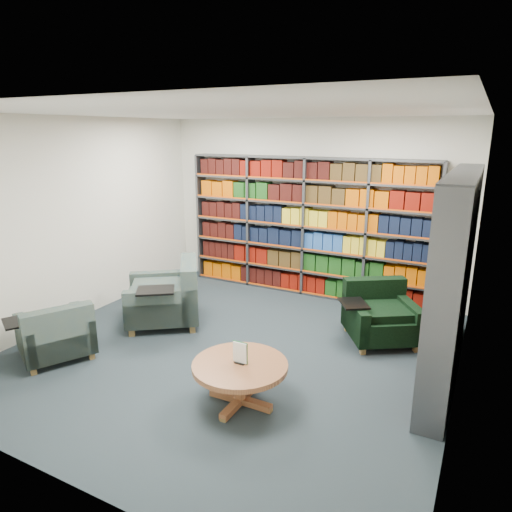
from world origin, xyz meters
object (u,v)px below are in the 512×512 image
at_px(chair_green_right, 379,316).
at_px(coffee_table, 240,372).
at_px(chair_teal_left, 170,298).
at_px(chair_teal_front, 56,336).

xyz_separation_m(chair_green_right, coffee_table, (-0.86, -2.11, 0.05)).
xyz_separation_m(chair_teal_left, coffee_table, (1.85, -1.29, -0.00)).
xyz_separation_m(chair_teal_front, coffee_table, (2.37, 0.18, 0.07)).
height_order(chair_teal_front, coffee_table, chair_teal_front).
bearing_deg(chair_teal_front, coffee_table, 4.23).
bearing_deg(chair_teal_front, chair_teal_left, 70.45).
bearing_deg(chair_green_right, coffee_table, -112.21).
relative_size(chair_teal_front, coffee_table, 1.12).
bearing_deg(chair_green_right, chair_teal_front, -144.73).
distance_m(chair_teal_left, chair_green_right, 2.83).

